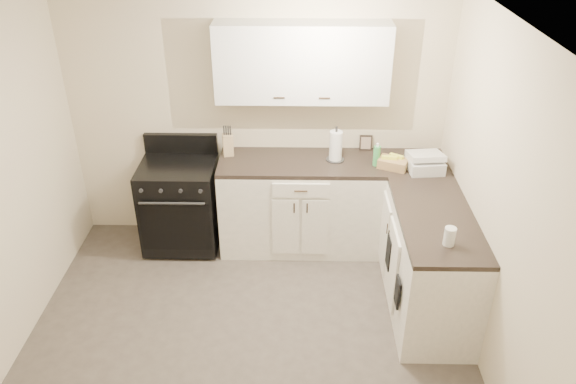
{
  "coord_description": "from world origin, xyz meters",
  "views": [
    {
      "loc": [
        0.39,
        -3.21,
        3.32
      ],
      "look_at": [
        0.31,
        0.85,
        0.98
      ],
      "focal_mm": 35.0,
      "sensor_mm": 36.0,
      "label": 1
    }
  ],
  "objects_px": {
    "stove": "(181,205)",
    "wicker_basket": "(393,163)",
    "knife_block": "(228,145)",
    "paper_towel": "(336,146)",
    "countertop_grill": "(425,165)"
  },
  "relations": [
    {
      "from": "knife_block",
      "to": "paper_towel",
      "type": "distance_m",
      "value": 1.02
    },
    {
      "from": "knife_block",
      "to": "countertop_grill",
      "type": "distance_m",
      "value": 1.84
    },
    {
      "from": "stove",
      "to": "paper_towel",
      "type": "relative_size",
      "value": 2.99
    },
    {
      "from": "wicker_basket",
      "to": "countertop_grill",
      "type": "distance_m",
      "value": 0.28
    },
    {
      "from": "knife_block",
      "to": "paper_towel",
      "type": "xyz_separation_m",
      "value": [
        1.02,
        -0.09,
        0.04
      ]
    },
    {
      "from": "stove",
      "to": "countertop_grill",
      "type": "bearing_deg",
      "value": -3.4
    },
    {
      "from": "stove",
      "to": "knife_block",
      "type": "distance_m",
      "value": 0.77
    },
    {
      "from": "stove",
      "to": "wicker_basket",
      "type": "relative_size",
      "value": 3.36
    },
    {
      "from": "stove",
      "to": "countertop_grill",
      "type": "distance_m",
      "value": 2.37
    },
    {
      "from": "wicker_basket",
      "to": "countertop_grill",
      "type": "bearing_deg",
      "value": -9.48
    },
    {
      "from": "knife_block",
      "to": "stove",
      "type": "bearing_deg",
      "value": -175.85
    },
    {
      "from": "paper_towel",
      "to": "countertop_grill",
      "type": "distance_m",
      "value": 0.83
    },
    {
      "from": "stove",
      "to": "wicker_basket",
      "type": "xyz_separation_m",
      "value": [
        2.02,
        -0.09,
        0.52
      ]
    },
    {
      "from": "stove",
      "to": "wicker_basket",
      "type": "distance_m",
      "value": 2.09
    },
    {
      "from": "paper_towel",
      "to": "wicker_basket",
      "type": "height_order",
      "value": "paper_towel"
    }
  ]
}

